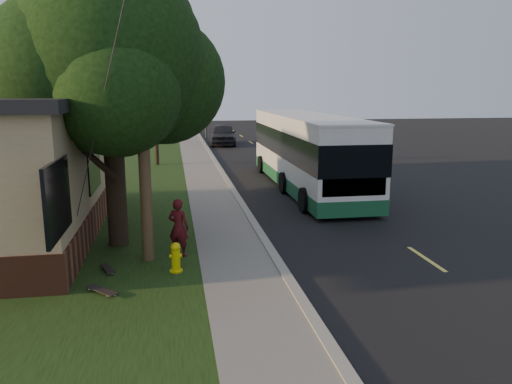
{
  "coord_description": "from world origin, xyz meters",
  "views": [
    {
      "loc": [
        -2.59,
        -11.74,
        4.46
      ],
      "look_at": [
        -0.22,
        2.34,
        1.5
      ],
      "focal_mm": 35.0,
      "sensor_mm": 36.0,
      "label": 1
    }
  ],
  "objects_px": {
    "fire_hydrant": "(176,257)",
    "transit_bus": "(307,150)",
    "skateboard_spare": "(102,290)",
    "traffic_signal": "(206,103)",
    "bare_tree_far": "(166,119)",
    "skateboarder": "(179,227)",
    "leafy_tree": "(110,62)",
    "distant_car": "(223,134)",
    "utility_pole": "(140,82)",
    "bare_tree_near": "(156,129)",
    "skateboard_main": "(108,269)"
  },
  "relations": [
    {
      "from": "skateboard_main",
      "to": "skateboard_spare",
      "type": "xyz_separation_m",
      "value": [
        0.04,
        -1.39,
        0.01
      ]
    },
    {
      "from": "leafy_tree",
      "to": "bare_tree_far",
      "type": "relative_size",
      "value": 1.94
    },
    {
      "from": "utility_pole",
      "to": "skateboard_spare",
      "type": "xyz_separation_m",
      "value": [
        -0.92,
        -2.06,
        -4.5
      ]
    },
    {
      "from": "utility_pole",
      "to": "leafy_tree",
      "type": "relative_size",
      "value": 1.16
    },
    {
      "from": "bare_tree_far",
      "to": "skateboard_main",
      "type": "relative_size",
      "value": 5.1
    },
    {
      "from": "bare_tree_near",
      "to": "distant_car",
      "type": "distance_m",
      "value": 11.81
    },
    {
      "from": "skateboard_spare",
      "to": "transit_bus",
      "type": "bearing_deg",
      "value": 55.37
    },
    {
      "from": "utility_pole",
      "to": "skateboard_main",
      "type": "distance_m",
      "value": 4.66
    },
    {
      "from": "traffic_signal",
      "to": "skateboarder",
      "type": "xyz_separation_m",
      "value": [
        -3.0,
        -32.81,
        -2.31
      ]
    },
    {
      "from": "traffic_signal",
      "to": "skateboarder",
      "type": "height_order",
      "value": "traffic_signal"
    },
    {
      "from": "distant_car",
      "to": "leafy_tree",
      "type": "bearing_deg",
      "value": -96.41
    },
    {
      "from": "fire_hydrant",
      "to": "utility_pole",
      "type": "xyz_separation_m",
      "value": [
        -0.71,
        0.99,
        4.2
      ]
    },
    {
      "from": "skateboard_main",
      "to": "skateboarder",
      "type": "bearing_deg",
      "value": 26.26
    },
    {
      "from": "bare_tree_far",
      "to": "skateboard_spare",
      "type": "xyz_separation_m",
      "value": [
        -1.22,
        -31.07,
        -1.87
      ]
    },
    {
      "from": "skateboard_spare",
      "to": "distant_car",
      "type": "xyz_separation_m",
      "value": [
        5.72,
        29.68,
        0.72
      ]
    },
    {
      "from": "bare_tree_far",
      "to": "skateboard_main",
      "type": "height_order",
      "value": "bare_tree_far"
    },
    {
      "from": "fire_hydrant",
      "to": "bare_tree_near",
      "type": "height_order",
      "value": "bare_tree_near"
    },
    {
      "from": "traffic_signal",
      "to": "distant_car",
      "type": "relative_size",
      "value": 1.1
    },
    {
      "from": "traffic_signal",
      "to": "skateboard_spare",
      "type": "distance_m",
      "value": 35.51
    },
    {
      "from": "bare_tree_near",
      "to": "distant_car",
      "type": "height_order",
      "value": "bare_tree_near"
    },
    {
      "from": "distant_car",
      "to": "bare_tree_far",
      "type": "bearing_deg",
      "value": 168.82
    },
    {
      "from": "utility_pole",
      "to": "traffic_signal",
      "type": "xyz_separation_m",
      "value": [
        3.81,
        33.01,
        -1.47
      ]
    },
    {
      "from": "bare_tree_near",
      "to": "skateboarder",
      "type": "xyz_separation_m",
      "value": [
        1.0,
        -16.81,
        -1.3
      ]
    },
    {
      "from": "bare_tree_far",
      "to": "skateboarder",
      "type": "height_order",
      "value": "bare_tree_far"
    },
    {
      "from": "bare_tree_far",
      "to": "transit_bus",
      "type": "distance_m",
      "value": 21.04
    },
    {
      "from": "bare_tree_near",
      "to": "skateboarder",
      "type": "height_order",
      "value": "bare_tree_near"
    },
    {
      "from": "leafy_tree",
      "to": "fire_hydrant",
      "type": "bearing_deg",
      "value": -59.33
    },
    {
      "from": "fire_hydrant",
      "to": "traffic_signal",
      "type": "distance_m",
      "value": 34.25
    },
    {
      "from": "transit_bus",
      "to": "skateboarder",
      "type": "xyz_separation_m",
      "value": [
        -5.89,
        -8.77,
        -0.91
      ]
    },
    {
      "from": "fire_hydrant",
      "to": "transit_bus",
      "type": "height_order",
      "value": "transit_bus"
    },
    {
      "from": "skateboarder",
      "to": "transit_bus",
      "type": "bearing_deg",
      "value": -97.43
    },
    {
      "from": "leafy_tree",
      "to": "skateboard_spare",
      "type": "bearing_deg",
      "value": -90.81
    },
    {
      "from": "fire_hydrant",
      "to": "traffic_signal",
      "type": "xyz_separation_m",
      "value": [
        3.1,
        34.0,
        2.73
      ]
    },
    {
      "from": "transit_bus",
      "to": "bare_tree_far",
      "type": "bearing_deg",
      "value": 107.69
    },
    {
      "from": "traffic_signal",
      "to": "skateboard_spare",
      "type": "relative_size",
      "value": 6.95
    },
    {
      "from": "transit_bus",
      "to": "fire_hydrant",
      "type": "bearing_deg",
      "value": -121.03
    },
    {
      "from": "fire_hydrant",
      "to": "skateboard_spare",
      "type": "relative_size",
      "value": 0.94
    },
    {
      "from": "leafy_tree",
      "to": "skateboarder",
      "type": "xyz_separation_m",
      "value": [
        1.67,
        -1.46,
        -4.31
      ]
    },
    {
      "from": "fire_hydrant",
      "to": "utility_pole",
      "type": "height_order",
      "value": "utility_pole"
    },
    {
      "from": "utility_pole",
      "to": "leafy_tree",
      "type": "height_order",
      "value": "utility_pole"
    },
    {
      "from": "leafy_tree",
      "to": "distant_car",
      "type": "distance_m",
      "value": 26.93
    },
    {
      "from": "bare_tree_near",
      "to": "skateboard_spare",
      "type": "relative_size",
      "value": 5.44
    },
    {
      "from": "bare_tree_near",
      "to": "traffic_signal",
      "type": "distance_m",
      "value": 16.52
    },
    {
      "from": "fire_hydrant",
      "to": "bare_tree_far",
      "type": "relative_size",
      "value": 0.18
    },
    {
      "from": "traffic_signal",
      "to": "skateboard_main",
      "type": "relative_size",
      "value": 6.96
    },
    {
      "from": "fire_hydrant",
      "to": "skateboard_spare",
      "type": "bearing_deg",
      "value": -146.7
    },
    {
      "from": "fire_hydrant",
      "to": "bare_tree_far",
      "type": "distance_m",
      "value": 30.04
    },
    {
      "from": "bare_tree_far",
      "to": "skateboard_spare",
      "type": "bearing_deg",
      "value": -92.25
    },
    {
      "from": "skateboarder",
      "to": "skateboard_main",
      "type": "relative_size",
      "value": 1.98
    },
    {
      "from": "leafy_tree",
      "to": "skateboard_main",
      "type": "height_order",
      "value": "leafy_tree"
    }
  ]
}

